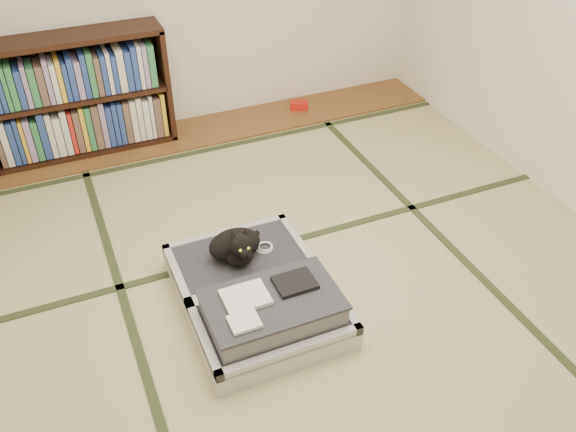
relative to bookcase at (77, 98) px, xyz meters
name	(u,v)px	position (x,y,z in m)	size (l,w,h in m)	color
floor	(304,285)	(0.93, -2.07, -0.45)	(4.50, 4.50, 0.00)	#C5B583
wood_strip	(204,131)	(0.93, -0.07, -0.44)	(4.00, 0.50, 0.02)	brown
red_item	(299,105)	(1.81, -0.04, -0.40)	(0.15, 0.09, 0.07)	red
room_shell	(309,45)	(0.93, -2.07, 1.01)	(4.50, 4.50, 4.50)	white
tatami_borders	(272,236)	(0.93, -1.58, -0.45)	(4.00, 4.50, 0.01)	#2D381E
bookcase	(77,98)	(0.00, 0.00, 0.00)	(1.38, 0.31, 0.92)	black
suitcase	(258,297)	(0.61, -2.16, -0.34)	(0.79, 1.05, 0.31)	silver
cat	(236,246)	(0.59, -1.87, -0.20)	(0.35, 0.35, 0.28)	black
cable_coil	(264,247)	(0.78, -1.84, -0.29)	(0.11, 0.11, 0.03)	white
hanger	(250,274)	(0.67, -1.87, -0.44)	(0.39, 0.20, 0.01)	black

